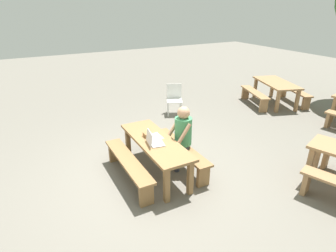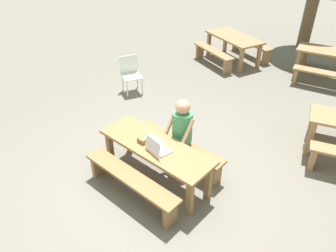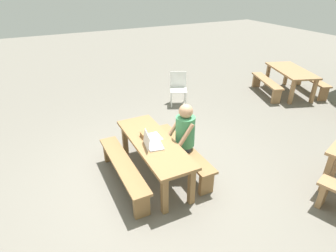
{
  "view_description": "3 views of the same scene",
  "coord_description": "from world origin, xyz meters",
  "px_view_note": "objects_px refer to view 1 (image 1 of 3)",
  "views": [
    {
      "loc": [
        4.18,
        -1.98,
        3.05
      ],
      "look_at": [
        0.04,
        0.25,
        0.95
      ],
      "focal_mm": 29.66,
      "sensor_mm": 36.0,
      "label": 1
    },
    {
      "loc": [
        2.8,
        -2.86,
        3.76
      ],
      "look_at": [
        0.04,
        0.25,
        0.95
      ],
      "focal_mm": 34.43,
      "sensor_mm": 36.0,
      "label": 2
    },
    {
      "loc": [
        3.68,
        -1.57,
        3.15
      ],
      "look_at": [
        0.04,
        0.25,
        0.95
      ],
      "focal_mm": 29.94,
      "sensor_mm": 36.0,
      "label": 3
    }
  ],
  "objects_px": {
    "picnic_table_mid": "(276,85)",
    "laptop": "(154,141)",
    "plastic_chair": "(174,98)",
    "picnic_table_front": "(155,145)",
    "person_seated": "(182,133)",
    "small_pouch": "(146,135)"
  },
  "relations": [
    {
      "from": "picnic_table_front",
      "to": "picnic_table_mid",
      "type": "xyz_separation_m",
      "value": [
        -1.81,
        5.2,
        0.03
      ]
    },
    {
      "from": "laptop",
      "to": "small_pouch",
      "type": "xyz_separation_m",
      "value": [
        -0.33,
        -0.0,
        -0.02
      ]
    },
    {
      "from": "picnic_table_front",
      "to": "picnic_table_mid",
      "type": "height_order",
      "value": "picnic_table_mid"
    },
    {
      "from": "laptop",
      "to": "person_seated",
      "type": "bearing_deg",
      "value": -75.73
    },
    {
      "from": "plastic_chair",
      "to": "picnic_table_mid",
      "type": "relative_size",
      "value": 0.46
    },
    {
      "from": "laptop",
      "to": "plastic_chair",
      "type": "relative_size",
      "value": 0.45
    },
    {
      "from": "picnic_table_front",
      "to": "picnic_table_mid",
      "type": "distance_m",
      "value": 5.51
    },
    {
      "from": "small_pouch",
      "to": "person_seated",
      "type": "xyz_separation_m",
      "value": [
        0.28,
        0.62,
        0.03
      ]
    },
    {
      "from": "laptop",
      "to": "picnic_table_front",
      "type": "bearing_deg",
      "value": -25.87
    },
    {
      "from": "person_seated",
      "to": "picnic_table_mid",
      "type": "distance_m",
      "value": 5.04
    },
    {
      "from": "small_pouch",
      "to": "plastic_chair",
      "type": "bearing_deg",
      "value": 140.66
    },
    {
      "from": "small_pouch",
      "to": "plastic_chair",
      "type": "distance_m",
      "value": 3.15
    },
    {
      "from": "laptop",
      "to": "small_pouch",
      "type": "bearing_deg",
      "value": 10.55
    },
    {
      "from": "person_seated",
      "to": "plastic_chair",
      "type": "bearing_deg",
      "value": 153.17
    },
    {
      "from": "person_seated",
      "to": "picnic_table_mid",
      "type": "xyz_separation_m",
      "value": [
        -1.89,
        4.67,
        -0.15
      ]
    },
    {
      "from": "laptop",
      "to": "picnic_table_mid",
      "type": "relative_size",
      "value": 0.2
    },
    {
      "from": "plastic_chair",
      "to": "picnic_table_front",
      "type": "bearing_deg",
      "value": -100.28
    },
    {
      "from": "picnic_table_front",
      "to": "plastic_chair",
      "type": "height_order",
      "value": "plastic_chair"
    },
    {
      "from": "picnic_table_mid",
      "to": "laptop",
      "type": "bearing_deg",
      "value": -50.72
    },
    {
      "from": "small_pouch",
      "to": "person_seated",
      "type": "height_order",
      "value": "person_seated"
    },
    {
      "from": "laptop",
      "to": "person_seated",
      "type": "distance_m",
      "value": 0.62
    },
    {
      "from": "picnic_table_front",
      "to": "laptop",
      "type": "distance_m",
      "value": 0.23
    }
  ]
}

